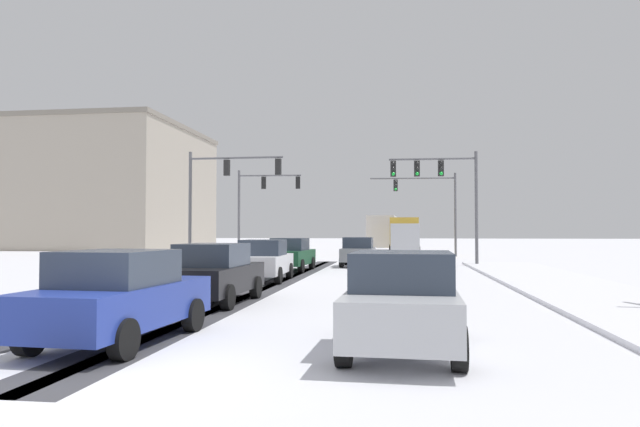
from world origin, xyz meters
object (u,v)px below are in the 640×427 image
traffic_signal_far_right (431,199)px  car_dark_green_second (291,254)px  car_silver_fifth (403,301)px  office_building_far_left_block (106,188)px  traffic_signal_near_right (441,182)px  box_truck_delivery (404,235)px  car_white_third (264,260)px  car_blue_sixth (119,296)px  car_black_fourth (214,273)px  traffic_signal_near_left (222,184)px  bus_oncoming (383,231)px  traffic_signal_far_left (260,196)px  car_grey_lead (358,252)px

traffic_signal_far_right → car_dark_green_second: traffic_signal_far_right is taller
car_silver_fifth → office_building_far_left_block: office_building_far_left_block is taller
traffic_signal_near_right → box_truck_delivery: 12.95m
traffic_signal_near_right → traffic_signal_far_right: size_ratio=0.98×
car_white_third → car_blue_sixth: bearing=-88.2°
traffic_signal_far_right → car_blue_sixth: size_ratio=1.59×
traffic_signal_near_right → car_silver_fifth: 24.01m
car_black_fourth → car_blue_sixth: (0.12, -5.48, 0.00)m
traffic_signal_near_left → car_silver_fifth: (9.98, -21.62, -3.80)m
car_white_third → bus_oncoming: (3.77, 34.25, 1.18)m
traffic_signal_far_left → traffic_signal_near_right: bearing=-32.9°
traffic_signal_near_right → office_building_far_left_block: office_building_far_left_block is taller
traffic_signal_far_right → car_silver_fifth: size_ratio=1.60×
car_black_fourth → traffic_signal_near_left: bearing=107.0°
car_dark_green_second → car_silver_fifth: 18.97m
traffic_signal_near_left → car_white_third: size_ratio=1.57×
car_dark_green_second → car_blue_sixth: same height
traffic_signal_far_left → traffic_signal_near_left: (0.28, -10.12, 0.03)m
traffic_signal_near_right → car_grey_lead: (-4.64, -1.36, -3.94)m
traffic_signal_near_left → car_grey_lead: bearing=4.3°
car_grey_lead → car_blue_sixth: (-2.63, -22.21, 0.00)m
car_grey_lead → box_truck_delivery: bearing=79.2°
traffic_signal_far_right → office_building_far_left_block: office_building_far_left_block is taller
traffic_signal_near_right → traffic_signal_near_left: (-12.33, -1.95, -0.14)m
car_black_fourth → traffic_signal_near_right: bearing=67.8°
traffic_signal_near_right → traffic_signal_near_left: 12.48m
traffic_signal_far_right → bus_oncoming: size_ratio=0.60×
traffic_signal_far_right → box_truck_delivery: bearing=168.0°
traffic_signal_far_right → car_white_third: 24.73m
car_dark_green_second → office_building_far_left_block: (-28.44, 34.18, 6.13)m
traffic_signal_near_right → car_grey_lead: size_ratio=1.58×
car_white_third → car_black_fourth: bearing=-87.8°
car_grey_lead → box_truck_delivery: box_truck_delivery is taller
car_grey_lead → box_truck_delivery: 14.04m
traffic_signal_near_right → car_blue_sixth: size_ratio=1.55×
box_truck_delivery → traffic_signal_far_right: bearing=-12.0°
traffic_signal_near_right → office_building_far_left_block: (-36.15, 28.81, 2.19)m
traffic_signal_far_left → car_white_third: 20.38m
traffic_signal_far_left → office_building_far_left_block: size_ratio=0.30×
traffic_signal_far_right → car_white_third: traffic_signal_far_right is taller
car_dark_green_second → bus_oncoming: size_ratio=0.38×
car_white_third → box_truck_delivery: box_truck_delivery is taller
car_white_third → traffic_signal_far_left: bearing=104.3°
traffic_signal_far_right → car_grey_lead: 14.60m
car_dark_green_second → car_blue_sixth: 18.20m
car_black_fourth → car_blue_sixth: same height
traffic_signal_near_left → car_grey_lead: size_ratio=1.58×
traffic_signal_near_right → car_white_third: (-7.65, -11.24, -3.94)m
car_dark_green_second → car_black_fourth: (0.32, -12.71, 0.00)m
car_white_third → traffic_signal_far_right: bearing=71.5°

